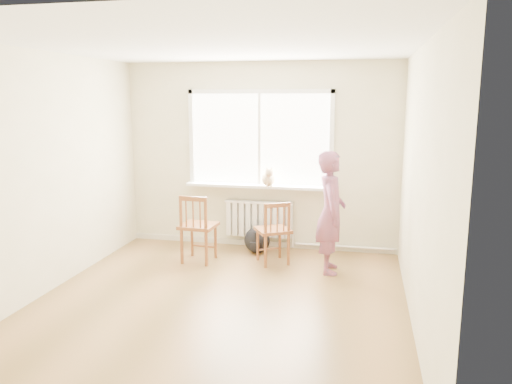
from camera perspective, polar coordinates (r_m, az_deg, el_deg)
The scene contains 13 objects.
floor at distance 5.51m, azimuth -4.45°, elevation -12.75°, with size 4.50×4.50×0.00m, color olive.
ceiling at distance 5.08m, azimuth -4.90°, elevation 16.45°, with size 4.50×4.50×0.00m, color white.
back_wall at distance 7.28m, azimuth 0.48°, elevation 4.09°, with size 4.00×0.01×2.70m, color beige.
window at distance 7.23m, azimuth 0.44°, elevation 6.53°, with size 2.12×0.05×1.42m.
windowsill at distance 7.24m, azimuth 0.29°, elevation 0.69°, with size 2.15×0.22×0.04m, color white.
radiator at distance 7.36m, azimuth 0.32°, elevation -3.05°, with size 1.00×0.12×0.55m.
heating_pipe at distance 7.34m, azimuth 10.02°, elevation -6.17°, with size 0.04×0.04×1.40m, color silver.
baseboard at distance 7.53m, azimuth 0.44°, elevation -5.87°, with size 4.00×0.03×0.08m, color beige.
chair_left at distance 6.74m, azimuth -6.75°, elevation -4.14°, with size 0.49×0.47×0.93m.
chair_right at distance 6.64m, azimuth 2.09°, elevation -4.65°, with size 0.57×0.56×0.86m.
person at distance 6.34m, azimuth 8.55°, elevation -2.31°, with size 0.56×0.37×1.55m, color #CD446F.
cat at distance 7.10m, azimuth 1.45°, elevation 1.63°, with size 0.26×0.43×0.30m.
backpack at distance 7.16m, azimuth 0.12°, elevation -5.53°, with size 0.37×0.28×0.37m, color black.
Camera 1 is at (1.47, -4.83, 2.19)m, focal length 35.00 mm.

